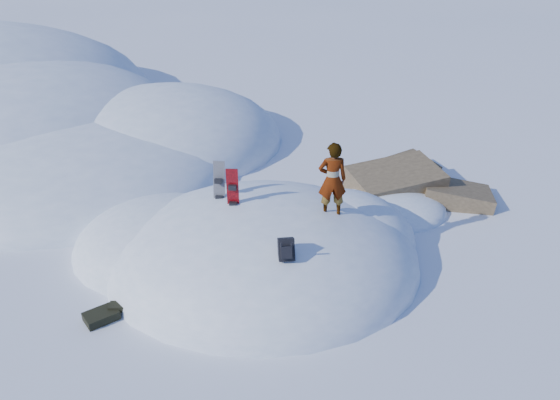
{
  "coord_description": "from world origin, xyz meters",
  "views": [
    {
      "loc": [
        0.29,
        -10.23,
        6.89
      ],
      "look_at": [
        0.38,
        0.3,
        1.44
      ],
      "focal_mm": 35.0,
      "sensor_mm": 36.0,
      "label": 1
    }
  ],
  "objects_px": {
    "backpack": "(286,250)",
    "snowboard_dark": "(219,191)",
    "snowboard_red": "(233,197)",
    "person": "(332,180)"
  },
  "relations": [
    {
      "from": "snowboard_red",
      "to": "snowboard_dark",
      "type": "xyz_separation_m",
      "value": [
        -0.34,
        0.43,
        -0.06
      ]
    },
    {
      "from": "snowboard_red",
      "to": "snowboard_dark",
      "type": "relative_size",
      "value": 1.02
    },
    {
      "from": "snowboard_red",
      "to": "backpack",
      "type": "bearing_deg",
      "value": -53.49
    },
    {
      "from": "snowboard_dark",
      "to": "backpack",
      "type": "distance_m",
      "value": 2.59
    },
    {
      "from": "backpack",
      "to": "snowboard_dark",
      "type": "bearing_deg",
      "value": 117.24
    },
    {
      "from": "snowboard_red",
      "to": "backpack",
      "type": "height_order",
      "value": "snowboard_red"
    },
    {
      "from": "snowboard_dark",
      "to": "person",
      "type": "distance_m",
      "value": 2.53
    },
    {
      "from": "snowboard_red",
      "to": "snowboard_dark",
      "type": "height_order",
      "value": "snowboard_red"
    },
    {
      "from": "backpack",
      "to": "person",
      "type": "distance_m",
      "value": 1.98
    },
    {
      "from": "person",
      "to": "backpack",
      "type": "bearing_deg",
      "value": 54.37
    }
  ]
}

